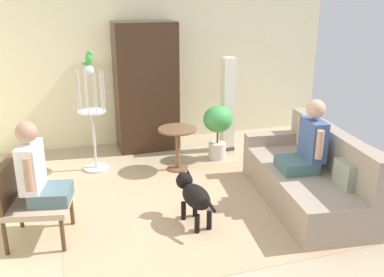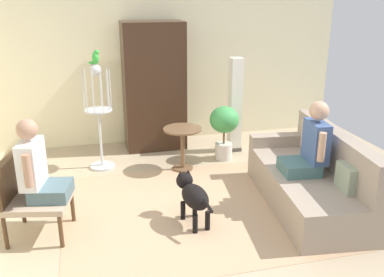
% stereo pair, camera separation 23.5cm
% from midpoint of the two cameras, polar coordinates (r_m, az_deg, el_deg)
% --- Properties ---
extents(ground_plane, '(7.16, 7.16, 0.00)m').
position_cam_midpoint_polar(ground_plane, '(4.96, -2.18, -10.22)').
color(ground_plane, tan).
extents(back_wall, '(6.57, 0.12, 2.79)m').
position_cam_midpoint_polar(back_wall, '(7.11, -8.29, 10.58)').
color(back_wall, beige).
rests_on(back_wall, ground).
extents(area_rug, '(3.06, 2.51, 0.01)m').
position_cam_midpoint_polar(area_rug, '(5.08, -0.61, -9.39)').
color(area_rug, tan).
rests_on(area_rug, ground).
extents(couch, '(1.09, 2.11, 0.90)m').
position_cam_midpoint_polar(couch, '(5.29, 13.98, -5.13)').
color(couch, gray).
rests_on(couch, ground).
extents(armchair, '(0.75, 0.73, 0.84)m').
position_cam_midpoint_polar(armchair, '(4.65, -22.82, -7.17)').
color(armchair, '#4C331E').
rests_on(armchair, ground).
extents(person_on_couch, '(0.52, 0.56, 0.85)m').
position_cam_midpoint_polar(person_on_couch, '(5.09, 13.92, -0.65)').
color(person_on_couch, '#436969').
extents(person_on_armchair, '(0.51, 0.54, 0.83)m').
position_cam_midpoint_polar(person_on_armchair, '(4.50, -21.38, -4.08)').
color(person_on_armchair, '#4D676E').
extents(round_end_table, '(0.54, 0.54, 0.62)m').
position_cam_midpoint_polar(round_end_table, '(6.01, -3.06, -0.41)').
color(round_end_table, brown).
rests_on(round_end_table, ground).
extents(dog, '(0.32, 0.77, 0.53)m').
position_cam_midpoint_polar(dog, '(4.67, -1.22, -7.52)').
color(dog, black).
rests_on(dog, ground).
extents(bird_cage_stand, '(0.38, 0.38, 1.49)m').
position_cam_midpoint_polar(bird_cage_stand, '(6.10, -14.19, 2.39)').
color(bird_cage_stand, silver).
rests_on(bird_cage_stand, ground).
extents(parrot, '(0.17, 0.10, 0.19)m').
position_cam_midpoint_polar(parrot, '(5.92, -14.73, 10.32)').
color(parrot, green).
rests_on(parrot, bird_cage_stand).
extents(potted_plant, '(0.44, 0.44, 0.82)m').
position_cam_midpoint_polar(potted_plant, '(6.39, 2.41, 1.83)').
color(potted_plant, beige).
rests_on(potted_plant, ground).
extents(column_lamp, '(0.20, 0.20, 1.48)m').
position_cam_midpoint_polar(column_lamp, '(6.71, 3.77, 4.43)').
color(column_lamp, '#4C4742').
rests_on(column_lamp, ground).
extents(armoire_cabinet, '(0.94, 0.56, 2.00)m').
position_cam_midpoint_polar(armoire_cabinet, '(6.79, -7.15, 6.81)').
color(armoire_cabinet, '#382316').
rests_on(armoire_cabinet, ground).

